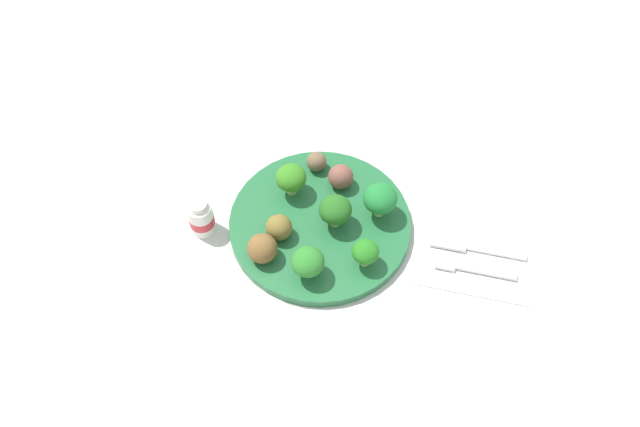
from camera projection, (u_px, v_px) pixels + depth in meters
ground_plane at (320, 227)px, 1.03m from camera, size 4.00×4.00×0.00m
plate at (320, 224)px, 1.03m from camera, size 0.28×0.28×0.02m
broccoli_floret_front_right at (380, 199)px, 1.00m from camera, size 0.05×0.05×0.06m
broccoli_floret_far_rim at (365, 252)px, 0.95m from camera, size 0.04×0.04×0.05m
broccoli_floret_near_rim at (308, 262)px, 0.94m from camera, size 0.05×0.05×0.05m
broccoli_floret_mid_right at (291, 178)px, 1.03m from camera, size 0.05×0.05×0.05m
broccoli_floret_back_right at (335, 212)px, 0.99m from camera, size 0.05×0.05×0.06m
meatball_far_rim at (279, 227)px, 0.99m from camera, size 0.04×0.04×0.04m
meatball_mid_right at (341, 177)px, 1.05m from camera, size 0.04×0.04×0.04m
meatball_front_left at (262, 249)px, 0.97m from camera, size 0.04×0.04×0.04m
meatball_front_right at (317, 162)px, 1.07m from camera, size 0.03×0.03×0.03m
napkin at (476, 261)px, 1.00m from camera, size 0.17×0.13×0.01m
fork at (470, 268)px, 0.98m from camera, size 0.12×0.02×0.01m
knife at (473, 248)px, 1.00m from camera, size 0.15×0.02×0.01m
yogurt_bottle at (201, 218)px, 1.01m from camera, size 0.04×0.04×0.07m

